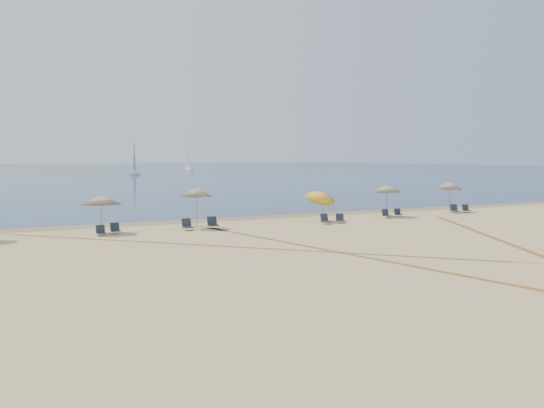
{
  "coord_description": "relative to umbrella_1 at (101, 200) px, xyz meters",
  "views": [
    {
      "loc": [
        -19.23,
        -16.18,
        4.47
      ],
      "look_at": [
        0.0,
        20.0,
        1.3
      ],
      "focal_mm": 40.04,
      "sensor_mm": 36.0,
      "label": 1
    }
  ],
  "objects": [
    {
      "name": "ground",
      "position": [
        11.51,
        -19.56,
        -2.0
      ],
      "size": [
        160.0,
        160.0,
        0.0
      ],
      "primitive_type": "plane",
      "color": "tan",
      "rests_on": "ground"
    },
    {
      "name": "ocean",
      "position": [
        11.51,
        205.44,
        -2.0
      ],
      "size": [
        500.0,
        500.0,
        0.0
      ],
      "primitive_type": "plane",
      "color": "#0C2151",
      "rests_on": "ground"
    },
    {
      "name": "wet_sand",
      "position": [
        11.51,
        4.44,
        -2.0
      ],
      "size": [
        500.0,
        500.0,
        0.0
      ],
      "primitive_type": "plane",
      "color": "olive",
      "rests_on": "ground"
    },
    {
      "name": "umbrella_1",
      "position": [
        0.0,
        0.0,
        0.0
      ],
      "size": [
        2.3,
        2.3,
        2.35
      ],
      "color": "gray",
      "rests_on": "ground"
    },
    {
      "name": "umbrella_2",
      "position": [
        5.83,
        -0.18,
        0.3
      ],
      "size": [
        2.02,
        2.02,
        2.64
      ],
      "color": "gray",
      "rests_on": "ground"
    },
    {
      "name": "umbrella_3",
      "position": [
        14.86,
        -0.44,
        -0.14
      ],
      "size": [
        2.1,
        2.14,
        2.54
      ],
      "color": "gray",
      "rests_on": "ground"
    },
    {
      "name": "umbrella_4",
      "position": [
        21.09,
        0.15,
        0.13
      ],
      "size": [
        2.29,
        2.29,
        2.47
      ],
      "color": "gray",
      "rests_on": "ground"
    },
    {
      "name": "umbrella_5",
      "position": [
        28.18,
        1.0,
        0.19
      ],
      "size": [
        2.12,
        2.16,
        2.57
      ],
      "color": "gray",
      "rests_on": "ground"
    },
    {
      "name": "chair_1",
      "position": [
        -0.24,
        -0.84,
        -1.74
      ],
      "size": [
        0.54,
        0.62,
        0.61
      ],
      "rotation": [
        0.0,
        0.0,
        -0.08
      ],
      "color": "#1C212C",
      "rests_on": "ground"
    },
    {
      "name": "chair_2",
      "position": [
        0.72,
        -0.27,
        -1.73
      ],
      "size": [
        0.56,
        0.64,
        0.63
      ],
      "rotation": [
        0.0,
        0.0,
        -0.06
      ],
      "color": "#1C212C",
      "rests_on": "ground"
    },
    {
      "name": "chair_3",
      "position": [
        5.03,
        -0.7,
        -1.69
      ],
      "size": [
        0.63,
        0.72,
        0.71
      ],
      "rotation": [
        0.0,
        0.0,
        0.05
      ],
      "color": "#1C212C",
      "rests_on": "ground"
    },
    {
      "name": "chair_4",
      "position": [
        6.78,
        -0.48,
        -1.68
      ],
      "size": [
        0.68,
        0.77,
        0.73
      ],
      "rotation": [
        0.0,
        0.0,
        -0.11
      ],
      "color": "#1C212C",
      "rests_on": "ground"
    },
    {
      "name": "chair_5",
      "position": [
        14.38,
        -1.82,
        -1.7
      ],
      "size": [
        0.63,
        0.72,
        0.7
      ],
      "rotation": [
        0.0,
        0.0,
        0.08
      ],
      "color": "#1C212C",
      "rests_on": "ground"
    },
    {
      "name": "chair_6",
      "position": [
        15.59,
        -1.78,
        -1.72
      ],
      "size": [
        0.71,
        0.77,
        0.65
      ],
      "rotation": [
        0.0,
        0.0,
        -0.34
      ],
      "color": "#1C212C",
      "rests_on": "ground"
    },
    {
      "name": "chair_7",
      "position": [
        20.49,
        -0.57,
        -1.71
      ],
      "size": [
        0.57,
        0.67,
        0.67
      ],
      "rotation": [
        0.0,
        0.0,
        -0.04
      ],
      "color": "#1C212C",
      "rests_on": "ground"
    },
    {
      "name": "chair_8",
      "position": [
        22.03,
        -0.04,
        -1.74
      ],
      "size": [
        0.61,
        0.68,
        0.6
      ],
      "rotation": [
        0.0,
        0.0,
        -0.23
      ],
      "color": "#1C212C",
      "rests_on": "ground"
    },
    {
      "name": "chair_9",
      "position": [
        27.9,
        0.09,
        -1.69
      ],
      "size": [
        0.78,
        0.84,
        0.7
      ],
      "rotation": [
        0.0,
        0.0,
        -0.34
      ],
      "color": "#1C212C",
      "rests_on": "ground"
    },
    {
      "name": "chair_10",
      "position": [
        29.16,
        0.08,
        -1.72
      ],
      "size": [
        0.68,
        0.74,
        0.64
      ],
      "rotation": [
        0.0,
        0.0,
        -0.29
      ],
      "color": "#1C212C",
      "rests_on": "ground"
    },
    {
      "name": "sailboat_0",
      "position": [
        62.55,
        156.51,
        -0.1
      ],
      "size": [
        2.37,
        4.35,
        6.3
      ],
      "rotation": [
        0.0,
        0.0,
        0.32
      ],
      "color": "white",
      "rests_on": "ocean"
    },
    {
      "name": "sailboat_1",
      "position": [
        32.89,
        113.61,
        0.56
      ],
      "size": [
        3.91,
        5.73,
        8.49
      ],
      "rotation": [
        0.0,
        0.0,
        -0.48
      ],
      "color": "white",
      "rests_on": "ocean"
    },
    {
      "name": "tire_tracks",
      "position": [
        10.15,
        -11.22,
        -2.0
      ],
      "size": [
        52.82,
        45.49,
        0.0
      ],
      "color": "tan",
      "rests_on": "ground"
    }
  ]
}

